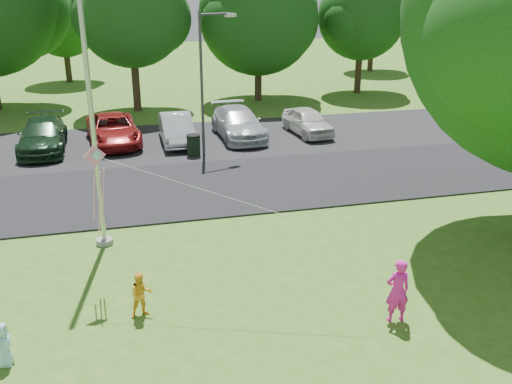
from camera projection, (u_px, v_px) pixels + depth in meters
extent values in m
plane|color=#386A1B|center=(263.00, 321.00, 13.01)|extent=(120.00, 120.00, 0.00)
cube|color=black|center=(202.00, 187.00, 21.17)|extent=(60.00, 6.00, 0.06)
cube|color=black|center=(180.00, 141.00, 27.07)|extent=(42.00, 7.00, 0.06)
cylinder|color=#B7BABF|center=(87.00, 72.00, 14.99)|extent=(0.14, 0.14, 10.00)
cylinder|color=gray|center=(105.00, 241.00, 16.73)|extent=(0.50, 0.50, 0.16)
cylinder|color=#3F3F44|center=(202.00, 87.00, 23.90)|extent=(0.12, 0.12, 6.09)
cylinder|color=#3F3F44|center=(215.00, 14.00, 23.22)|extent=(1.38, 0.50, 0.09)
cube|color=silver|center=(230.00, 15.00, 23.59)|extent=(0.50, 0.35, 0.14)
cylinder|color=black|center=(194.00, 146.00, 24.71)|extent=(0.58, 0.58, 0.93)
cylinder|color=black|center=(193.00, 136.00, 24.54)|extent=(0.62, 0.62, 0.05)
sphere|color=#103D10|center=(21.00, 10.00, 32.98)|extent=(5.53, 5.53, 5.53)
cylinder|color=#332316|center=(136.00, 81.00, 32.83)|extent=(0.44, 0.44, 3.43)
sphere|color=#103D10|center=(131.00, 10.00, 31.45)|extent=(6.27, 6.27, 6.27)
sphere|color=#103D10|center=(156.00, 18.00, 32.50)|extent=(4.07, 4.07, 4.07)
sphere|color=#103D10|center=(108.00, 18.00, 30.56)|extent=(3.76, 3.76, 3.76)
cylinder|color=#332316|center=(258.00, 79.00, 35.84)|extent=(0.44, 0.44, 2.66)
sphere|color=#103D10|center=(258.00, 15.00, 34.47)|extent=(7.27, 7.27, 7.27)
sphere|color=#103D10|center=(281.00, 23.00, 35.69)|extent=(4.72, 4.72, 4.72)
sphere|color=#103D10|center=(238.00, 23.00, 33.44)|extent=(4.36, 4.36, 4.36)
cylinder|color=#332316|center=(358.00, 70.00, 38.04)|extent=(0.44, 0.44, 3.02)
sphere|color=#103D10|center=(362.00, 16.00, 36.81)|extent=(5.67, 5.67, 5.67)
sphere|color=#103D10|center=(376.00, 22.00, 37.76)|extent=(3.68, 3.68, 3.68)
sphere|color=#103D10|center=(349.00, 21.00, 36.01)|extent=(3.40, 3.40, 3.40)
cylinder|color=#332316|center=(499.00, 68.00, 37.57)|extent=(0.44, 0.44, 3.42)
sphere|color=#103D10|center=(496.00, 0.00, 34.64)|extent=(5.26, 5.26, 5.26)
cylinder|color=#332316|center=(68.00, 64.00, 42.04)|extent=(0.44, 0.44, 2.60)
sphere|color=#103D10|center=(63.00, 20.00, 40.94)|extent=(5.20, 5.20, 5.20)
sphere|color=#103D10|center=(80.00, 25.00, 41.81)|extent=(3.38, 3.38, 3.38)
sphere|color=#103D10|center=(47.00, 25.00, 40.20)|extent=(3.12, 3.12, 3.12)
cylinder|color=#332316|center=(371.00, 55.00, 47.04)|extent=(0.44, 0.44, 2.60)
sphere|color=#103D10|center=(374.00, 16.00, 45.93)|extent=(5.20, 5.20, 5.20)
sphere|color=#103D10|center=(384.00, 20.00, 46.81)|extent=(3.38, 3.38, 3.38)
sphere|color=#103D10|center=(365.00, 20.00, 45.20)|extent=(3.12, 3.12, 3.12)
imported|color=black|center=(43.00, 136.00, 25.31)|extent=(1.96, 4.76, 1.38)
imported|color=maroon|center=(113.00, 129.00, 26.39)|extent=(2.62, 4.99, 1.34)
imported|color=#B2B7BF|center=(177.00, 129.00, 26.55)|extent=(1.45, 4.05, 1.33)
imported|color=#B2B7BF|center=(238.00, 123.00, 27.41)|extent=(2.12, 4.91, 1.41)
imported|color=silver|center=(308.00, 121.00, 28.02)|extent=(1.86, 3.89, 1.28)
imported|color=#EF1FAF|center=(398.00, 291.00, 12.75)|extent=(0.58, 0.40, 1.55)
imported|color=yellow|center=(141.00, 295.00, 13.01)|extent=(0.60, 0.51, 1.10)
imported|color=#A1DDF7|center=(4.00, 345.00, 11.37)|extent=(0.35, 0.50, 0.97)
cube|color=pink|center=(94.00, 156.00, 13.11)|extent=(0.51, 0.15, 0.52)
cube|color=#8CC6E5|center=(97.00, 155.00, 13.09)|extent=(0.25, 0.08, 0.25)
cylinder|color=white|center=(244.00, 202.00, 12.76)|extent=(6.35, 3.06, 1.75)
cylinder|color=pink|center=(94.00, 194.00, 13.42)|extent=(0.17, 0.22, 1.38)
cylinder|color=pink|center=(103.00, 197.00, 13.55)|extent=(0.19, 0.36, 1.57)
cylinder|color=pink|center=(99.00, 204.00, 13.45)|extent=(0.21, 0.53, 1.75)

